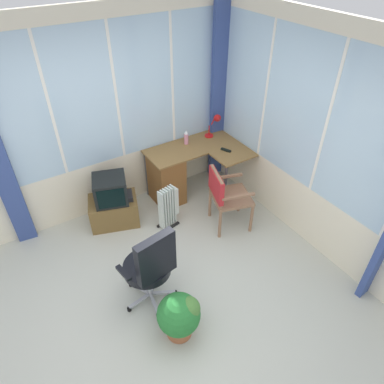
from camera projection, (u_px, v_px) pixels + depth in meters
name	position (u px, v px, depth m)	size (l,w,h in m)	color
ground	(169.00, 303.00, 3.90)	(5.00, 4.84, 0.06)	beige
north_window_panel	(88.00, 124.00, 4.36)	(4.00, 0.07, 2.69)	#EFE4C7
east_window_panel	(322.00, 147.00, 3.91)	(0.07, 3.84, 2.69)	#EFE4C7
curtain_corner	(218.00, 99.00, 5.10)	(0.23, 0.07, 2.59)	#374C8B
desk	(171.00, 175.00, 5.09)	(1.34, 0.98, 0.78)	olive
desk_lamp	(216.00, 123.00, 5.13)	(0.24, 0.21, 0.35)	red
tv_remote	(226.00, 150.00, 4.93)	(0.04, 0.15, 0.02)	black
spray_bottle	(186.00, 137.00, 5.03)	(0.06, 0.06, 0.22)	pink
wooden_armchair	(223.00, 192.00, 4.52)	(0.61, 0.60, 0.88)	#92684B
office_chair	(151.00, 265.00, 3.52)	(0.62, 0.57, 1.06)	#B7B7BF
tv_on_stand	(113.00, 203.00, 4.72)	(0.75, 0.62, 0.74)	brown
space_heater	(169.00, 207.00, 4.67)	(0.33, 0.22, 0.63)	silver
potted_plant	(180.00, 315.00, 3.41)	(0.43, 0.43, 0.53)	#A55C38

